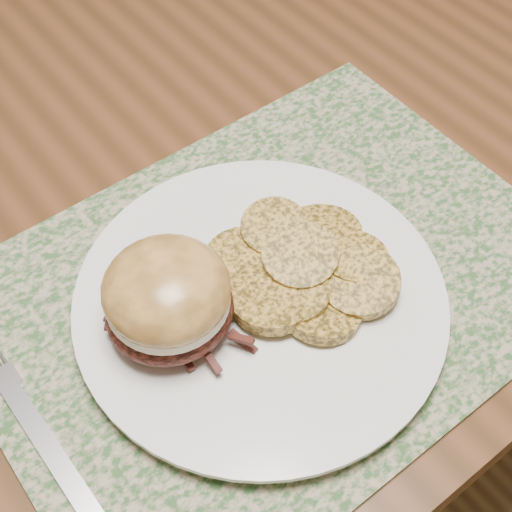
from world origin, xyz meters
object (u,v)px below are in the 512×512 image
(dining_table, at_px, (311,71))
(dinner_plate, at_px, (260,301))
(pork_sandwich, at_px, (168,298))
(fork, at_px, (33,424))

(dining_table, bearing_deg, dinner_plate, -136.52)
(dinner_plate, xyz_separation_m, pork_sandwich, (-0.06, 0.02, 0.04))
(dining_table, height_order, pork_sandwich, pork_sandwich)
(dining_table, xyz_separation_m, pork_sandwich, (-0.34, -0.25, 0.13))
(dining_table, distance_m, pork_sandwich, 0.44)
(pork_sandwich, relative_size, fork, 0.59)
(dining_table, relative_size, dinner_plate, 5.77)
(dinner_plate, distance_m, fork, 0.18)
(fork, bearing_deg, dining_table, 27.05)
(fork, bearing_deg, pork_sandwich, -0.88)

